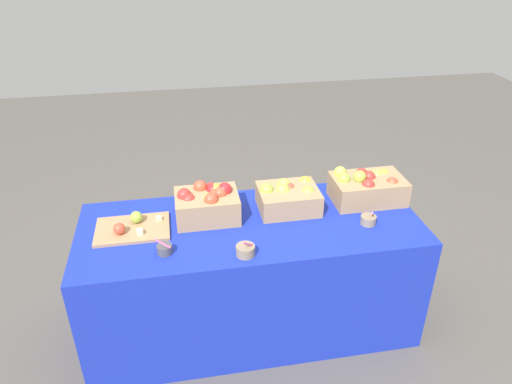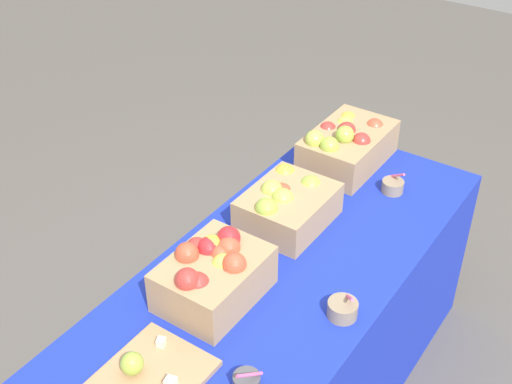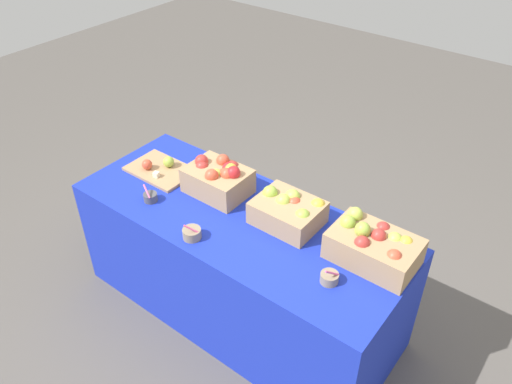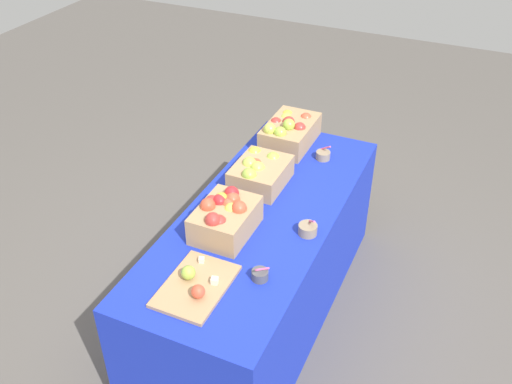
# 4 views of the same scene
# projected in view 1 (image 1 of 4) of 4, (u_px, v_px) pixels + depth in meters

# --- Properties ---
(ground_plane) EXTENTS (10.00, 10.00, 0.00)m
(ground_plane) POSITION_uv_depth(u_px,v_px,m) (251.00, 321.00, 3.02)
(ground_plane) COLOR #56514C
(table) EXTENTS (1.90, 0.76, 0.74)m
(table) POSITION_uv_depth(u_px,v_px,m) (251.00, 275.00, 2.84)
(table) COLOR #192DB7
(table) RESTS_ON ground_plane
(apple_crate_left) EXTENTS (0.42, 0.27, 0.21)m
(apple_crate_left) POSITION_uv_depth(u_px,v_px,m) (367.00, 187.00, 2.84)
(apple_crate_left) COLOR tan
(apple_crate_left) RESTS_ON table
(apple_crate_middle) EXTENTS (0.34, 0.27, 0.17)m
(apple_crate_middle) POSITION_uv_depth(u_px,v_px,m) (288.00, 197.00, 2.76)
(apple_crate_middle) COLOR tan
(apple_crate_middle) RESTS_ON table
(apple_crate_right) EXTENTS (0.35, 0.26, 0.20)m
(apple_crate_right) POSITION_uv_depth(u_px,v_px,m) (207.00, 203.00, 2.67)
(apple_crate_right) COLOR tan
(apple_crate_right) RESTS_ON table
(cutting_board_front) EXTENTS (0.39, 0.27, 0.09)m
(cutting_board_front) POSITION_uv_depth(u_px,v_px,m) (132.00, 227.00, 2.59)
(cutting_board_front) COLOR tan
(cutting_board_front) RESTS_ON table
(sample_bowl_near) EXTENTS (0.09, 0.08, 0.09)m
(sample_bowl_near) POSITION_uv_depth(u_px,v_px,m) (165.00, 249.00, 2.40)
(sample_bowl_near) COLOR #4C4C51
(sample_bowl_near) RESTS_ON table
(sample_bowl_mid) EXTENTS (0.10, 0.10, 0.10)m
(sample_bowl_mid) POSITION_uv_depth(u_px,v_px,m) (245.00, 250.00, 2.39)
(sample_bowl_mid) COLOR gray
(sample_bowl_mid) RESTS_ON table
(sample_bowl_far) EXTENTS (0.09, 0.09, 0.10)m
(sample_bowl_far) POSITION_uv_depth(u_px,v_px,m) (368.00, 220.00, 2.64)
(sample_bowl_far) COLOR gray
(sample_bowl_far) RESTS_ON table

